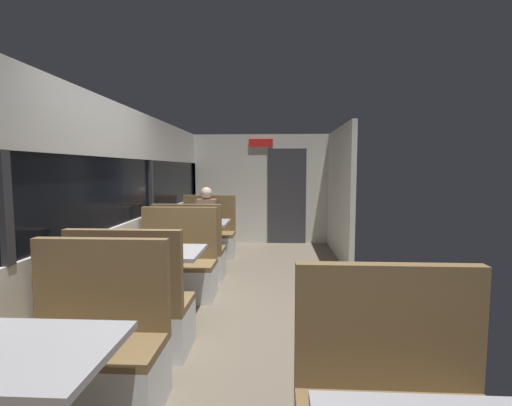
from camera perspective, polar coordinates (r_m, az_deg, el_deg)
The scene contains 13 objects.
ground_plane at distance 4.03m, azimuth -1.78°, elevation -17.96°, with size 3.30×9.20×0.02m, color #665B4C.
carriage_window_panel_left at distance 4.12m, azimuth -22.40°, elevation -1.69°, with size 0.09×8.48×2.30m.
carriage_end_bulkhead at distance 7.90m, azimuth 1.19°, elevation 2.07°, with size 2.90×0.11×2.30m.
carriage_aisle_panel_right at distance 6.80m, azimuth 12.67°, elevation 1.53°, with size 0.08×2.40×2.30m, color beige.
dining_table_near_window at distance 2.21m, azimuth -32.89°, elevation -20.69°, with size 0.90×0.70×0.74m.
bench_near_window_facing_entry at distance 2.88m, azimuth -23.82°, elevation -20.90°, with size 0.95×0.50×1.10m.
dining_table_mid_window at distance 4.01m, azimuth -14.76°, elevation -8.43°, with size 0.90×0.70×0.74m.
bench_mid_window_facing_end at distance 3.48m, azimuth -18.30°, elevation -16.07°, with size 0.95×0.50×1.10m.
bench_mid_window_facing_entry at distance 4.74m, azimuth -12.05°, elevation -10.14°, with size 0.95×0.50×1.10m.
dining_table_far_window at distance 6.02m, azimuth -8.60°, elevation -3.76°, with size 0.90×0.70×0.74m.
bench_far_window_facing_end at distance 5.41m, azimuth -10.07°, elevation -8.17°, with size 0.95×0.50×1.10m.
bench_far_window_facing_entry at distance 6.75m, azimuth -7.36°, elevation -5.45°, with size 0.95×0.50×1.10m.
seated_passenger at distance 6.64m, azimuth -7.50°, elevation -3.79°, with size 0.47×0.55×1.26m.
Camera 1 is at (0.32, -3.69, 1.58)m, focal length 26.06 mm.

